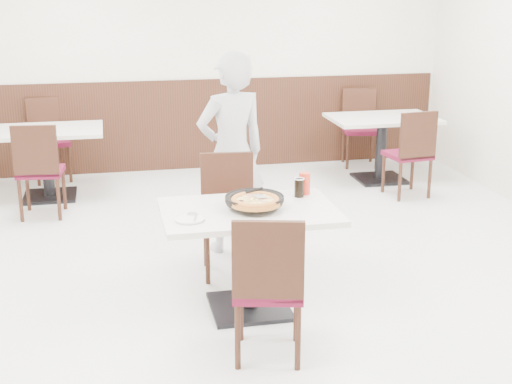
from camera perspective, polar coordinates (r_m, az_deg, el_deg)
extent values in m
plane|color=beige|center=(5.70, 0.80, -6.74)|extent=(7.00, 7.00, 0.00)
cube|color=beige|center=(8.72, -4.29, 10.95)|extent=(6.00, 0.04, 2.80)
cube|color=black|center=(8.82, -4.15, 5.44)|extent=(5.90, 0.03, 1.10)
cylinder|color=black|center=(4.91, 0.24, -1.04)|extent=(0.12, 0.12, 0.04)
cylinder|color=black|center=(4.89, -0.12, -0.85)|extent=(0.39, 0.39, 0.01)
cylinder|color=#BA7432|center=(4.83, -0.06, -0.84)|extent=(0.35, 0.35, 0.02)
cube|color=silver|center=(4.86, 0.32, -0.32)|extent=(0.09, 0.10, 0.00)
cube|color=silver|center=(4.70, -5.47, -2.18)|extent=(0.17, 0.17, 0.00)
cylinder|color=silver|center=(4.67, -5.33, -2.18)|extent=(0.19, 0.19, 0.01)
cube|color=silver|center=(4.67, -4.86, -2.05)|extent=(0.05, 0.15, 0.00)
cylinder|color=black|center=(5.15, 3.46, 0.32)|extent=(0.07, 0.07, 0.13)
cylinder|color=red|center=(5.22, 3.91, 0.69)|extent=(0.08, 0.08, 0.16)
imported|color=silver|center=(6.01, -1.98, 3.11)|extent=(0.71, 0.57, 1.71)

